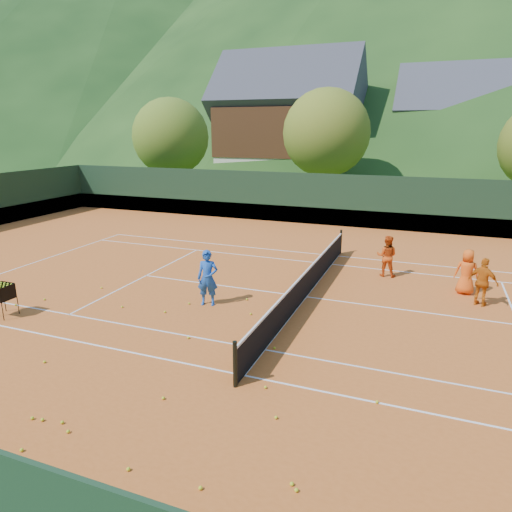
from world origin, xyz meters
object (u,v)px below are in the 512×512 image
(student_b, at_px, (483,282))
(student_c, at_px, (467,272))
(ball_hopper, at_px, (2,293))
(chalet_left, at_px, (289,127))
(coach, at_px, (208,278))
(chalet_mid, at_px, (465,134))
(tennis_net, at_px, (306,283))
(student_a, at_px, (387,256))

(student_b, height_order, student_c, student_b)
(ball_hopper, relative_size, chalet_left, 0.07)
(coach, bearing_deg, chalet_left, 87.53)
(chalet_left, distance_m, chalet_mid, 16.51)
(coach, height_order, student_c, coach)
(tennis_net, height_order, ball_hopper, tennis_net)
(student_b, relative_size, student_c, 1.01)
(student_a, distance_m, student_c, 2.95)
(student_a, distance_m, student_b, 3.79)
(ball_hopper, bearing_deg, student_b, 24.34)
(student_a, xyz_separation_m, ball_hopper, (-10.45, -8.22, -0.05))
(student_b, xyz_separation_m, tennis_net, (-5.46, -1.28, -0.29))
(tennis_net, bearing_deg, student_c, 24.49)
(chalet_mid, bearing_deg, student_b, -90.95)
(chalet_left, bearing_deg, ball_hopper, -87.00)
(student_b, distance_m, chalet_mid, 32.99)
(student_b, height_order, tennis_net, student_b)
(ball_hopper, xyz_separation_m, chalet_mid, (14.17, 38.88, 4.22))
(coach, distance_m, chalet_left, 32.97)
(ball_hopper, bearing_deg, chalet_mid, 69.98)
(student_a, bearing_deg, ball_hopper, 38.99)
(coach, bearing_deg, chalet_mid, 60.97)
(student_b, bearing_deg, student_a, -8.71)
(student_a, relative_size, ball_hopper, 1.60)
(student_a, height_order, chalet_mid, chalet_mid)
(student_c, distance_m, tennis_net, 5.54)
(student_b, height_order, chalet_mid, chalet_mid)
(student_c, xyz_separation_m, chalet_mid, (0.97, 31.71, 4.18))
(chalet_left, bearing_deg, tennis_net, -71.57)
(student_a, distance_m, tennis_net, 4.05)
(student_c, bearing_deg, student_b, 112.78)
(chalet_left, height_order, chalet_mid, chalet_left)
(chalet_mid, bearing_deg, chalet_left, -165.96)
(tennis_net, xyz_separation_m, ball_hopper, (-8.17, -4.89, 0.25))
(student_c, xyz_separation_m, tennis_net, (-5.03, -2.29, -0.29))
(student_a, xyz_separation_m, tennis_net, (-2.27, -3.33, -0.30))
(coach, bearing_deg, student_c, 12.53)
(student_a, relative_size, student_b, 1.01)
(student_c, xyz_separation_m, ball_hopper, (-13.20, -7.18, -0.04))
(coach, bearing_deg, student_a, 30.34)
(student_a, bearing_deg, coach, 46.40)
(student_c, distance_m, chalet_left, 31.89)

